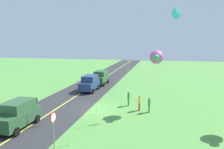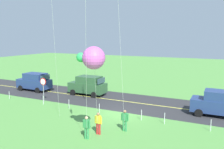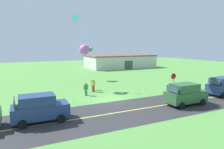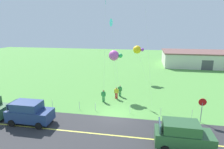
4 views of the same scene
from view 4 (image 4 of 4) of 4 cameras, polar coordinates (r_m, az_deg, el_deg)
ground_plane at (r=21.17m, az=0.79°, el=-12.19°), size 120.00×120.00×0.10m
asphalt_road at (r=17.71m, az=-1.42°, el=-17.74°), size 120.00×7.00×0.00m
road_centre_stripe at (r=17.71m, az=-1.42°, el=-17.73°), size 120.00×0.16×0.00m
car_suv_foreground at (r=16.48m, az=20.51°, el=-16.73°), size 4.40×2.12×2.24m
car_parked_west_near at (r=20.73m, az=-23.70°, el=-10.41°), size 4.40×2.12×2.24m
stop_sign at (r=20.90m, az=25.56°, el=-8.48°), size 0.76×0.08×2.56m
person_adult_near at (r=26.11m, az=2.40°, el=-4.76°), size 0.58×0.22×1.60m
person_adult_companion at (r=24.21m, az=-2.59°, el=-6.33°), size 0.58×0.22×1.60m
person_child_watcher at (r=25.19m, az=1.34°, el=-5.47°), size 0.58×0.22×1.60m
kite_red_low at (r=27.26m, az=-0.13°, el=15.32°), size 1.98×2.89×10.46m
kite_yellow_high at (r=25.63m, az=0.71°, el=5.77°), size 1.90×2.29×6.29m
kite_green_far at (r=33.36m, az=7.68°, el=7.46°), size 2.70×1.77×6.17m
warehouse_distant at (r=51.02m, az=25.37°, el=4.36°), size 18.36×10.20×3.50m
fence_post_0 at (r=23.90m, az=-17.58°, el=-8.37°), size 0.05×0.05×0.90m
fence_post_1 at (r=22.59m, az=-9.83°, el=-9.24°), size 0.05×0.05×0.90m
fence_post_2 at (r=22.04m, az=-5.06°, el=-9.69°), size 0.05×0.05×0.90m
fence_post_3 at (r=21.41m, az=5.44°, el=-10.45°), size 0.05×0.05×0.90m
fence_post_4 at (r=21.45m, az=14.52°, el=-10.83°), size 0.05×0.05×0.90m
fence_post_5 at (r=21.96m, az=22.99°, el=-10.94°), size 0.05×0.05×0.90m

